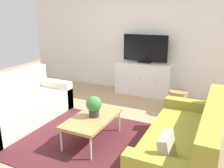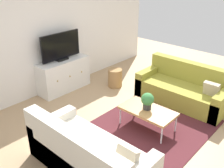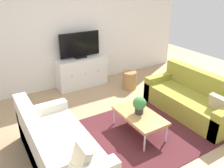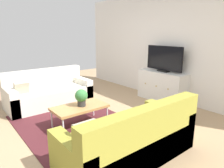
{
  "view_description": "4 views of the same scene",
  "coord_description": "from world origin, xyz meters",
  "px_view_note": "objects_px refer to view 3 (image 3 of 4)",
  "views": [
    {
      "loc": [
        1.73,
        -2.89,
        1.86
      ],
      "look_at": [
        0.0,
        0.7,
        0.66
      ],
      "focal_mm": 38.81,
      "sensor_mm": 36.0,
      "label": 1
    },
    {
      "loc": [
        -3.31,
        -2.29,
        2.78
      ],
      "look_at": [
        0.0,
        0.7,
        0.66
      ],
      "focal_mm": 41.58,
      "sensor_mm": 36.0,
      "label": 2
    },
    {
      "loc": [
        -2.11,
        -2.78,
        2.51
      ],
      "look_at": [
        0.0,
        0.7,
        0.66
      ],
      "focal_mm": 37.1,
      "sensor_mm": 36.0,
      "label": 3
    },
    {
      "loc": [
        3.18,
        -1.85,
        1.68
      ],
      "look_at": [
        0.0,
        0.7,
        0.66
      ],
      "focal_mm": 32.97,
      "sensor_mm": 36.0,
      "label": 4
    }
  ],
  "objects_px": {
    "couch_left_side": "(56,149)",
    "coffee_table": "(140,116)",
    "potted_plant": "(139,104)",
    "wicker_basket": "(129,80)",
    "couch_right_side": "(193,100)",
    "flat_screen_tv": "(80,45)",
    "tv_console": "(82,72)"
  },
  "relations": [
    {
      "from": "potted_plant",
      "to": "wicker_basket",
      "type": "distance_m",
      "value": 1.84
    },
    {
      "from": "coffee_table",
      "to": "tv_console",
      "type": "relative_size",
      "value": 0.78
    },
    {
      "from": "potted_plant",
      "to": "couch_right_side",
      "type": "bearing_deg",
      "value": -1.35
    },
    {
      "from": "couch_left_side",
      "to": "couch_right_side",
      "type": "bearing_deg",
      "value": 0.0
    },
    {
      "from": "coffee_table",
      "to": "potted_plant",
      "type": "xyz_separation_m",
      "value": [
        0.01,
        0.03,
        0.2
      ]
    },
    {
      "from": "couch_left_side",
      "to": "flat_screen_tv",
      "type": "bearing_deg",
      "value": 58.04
    },
    {
      "from": "coffee_table",
      "to": "potted_plant",
      "type": "height_order",
      "value": "potted_plant"
    },
    {
      "from": "couch_left_side",
      "to": "wicker_basket",
      "type": "relative_size",
      "value": 4.33
    },
    {
      "from": "coffee_table",
      "to": "wicker_basket",
      "type": "distance_m",
      "value": 1.85
    },
    {
      "from": "tv_console",
      "to": "wicker_basket",
      "type": "xyz_separation_m",
      "value": [
        0.93,
        -0.78,
        -0.15
      ]
    },
    {
      "from": "coffee_table",
      "to": "couch_right_side",
      "type": "bearing_deg",
      "value": 0.1
    },
    {
      "from": "coffee_table",
      "to": "couch_left_side",
      "type": "bearing_deg",
      "value": 179.91
    },
    {
      "from": "potted_plant",
      "to": "wicker_basket",
      "type": "height_order",
      "value": "potted_plant"
    },
    {
      "from": "couch_left_side",
      "to": "couch_right_side",
      "type": "distance_m",
      "value": 2.88
    },
    {
      "from": "couch_left_side",
      "to": "coffee_table",
      "type": "distance_m",
      "value": 1.51
    },
    {
      "from": "tv_console",
      "to": "flat_screen_tv",
      "type": "height_order",
      "value": "flat_screen_tv"
    },
    {
      "from": "flat_screen_tv",
      "to": "wicker_basket",
      "type": "xyz_separation_m",
      "value": [
        0.93,
        -0.8,
        -0.84
      ]
    },
    {
      "from": "tv_console",
      "to": "flat_screen_tv",
      "type": "xyz_separation_m",
      "value": [
        -0.0,
        0.02,
        0.69
      ]
    },
    {
      "from": "couch_left_side",
      "to": "coffee_table",
      "type": "relative_size",
      "value": 1.95
    },
    {
      "from": "couch_right_side",
      "to": "coffee_table",
      "type": "relative_size",
      "value": 1.95
    },
    {
      "from": "tv_console",
      "to": "wicker_basket",
      "type": "distance_m",
      "value": 1.22
    },
    {
      "from": "couch_right_side",
      "to": "flat_screen_tv",
      "type": "distance_m",
      "value": 2.87
    },
    {
      "from": "couch_right_side",
      "to": "wicker_basket",
      "type": "bearing_deg",
      "value": 105.61
    },
    {
      "from": "couch_left_side",
      "to": "coffee_table",
      "type": "height_order",
      "value": "couch_left_side"
    },
    {
      "from": "potted_plant",
      "to": "flat_screen_tv",
      "type": "bearing_deg",
      "value": 90.57
    },
    {
      "from": "tv_console",
      "to": "flat_screen_tv",
      "type": "distance_m",
      "value": 0.69
    },
    {
      "from": "coffee_table",
      "to": "tv_console",
      "type": "bearing_deg",
      "value": 90.29
    },
    {
      "from": "coffee_table",
      "to": "potted_plant",
      "type": "bearing_deg",
      "value": 71.9
    },
    {
      "from": "potted_plant",
      "to": "flat_screen_tv",
      "type": "height_order",
      "value": "flat_screen_tv"
    },
    {
      "from": "potted_plant",
      "to": "flat_screen_tv",
      "type": "distance_m",
      "value": 2.42
    },
    {
      "from": "coffee_table",
      "to": "tv_console",
      "type": "distance_m",
      "value": 2.38
    },
    {
      "from": "tv_console",
      "to": "coffee_table",
      "type": "bearing_deg",
      "value": -89.71
    }
  ]
}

